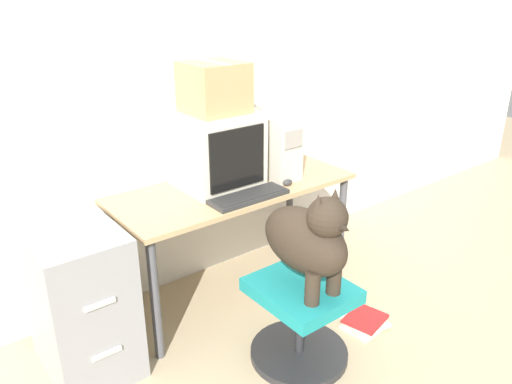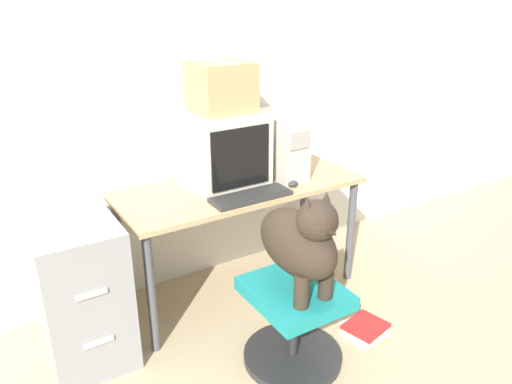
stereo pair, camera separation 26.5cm
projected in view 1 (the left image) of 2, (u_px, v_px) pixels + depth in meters
ground_plane at (265, 313)px, 3.02m from camera, size 12.00×12.00×0.00m
wall_back at (197, 81)px, 3.02m from camera, size 8.00×0.05×2.60m
desk at (234, 200)px, 3.00m from camera, size 1.47×0.61×0.73m
crt_monitor at (216, 149)px, 2.90m from camera, size 0.44×0.42×0.44m
pc_tower at (269, 144)px, 3.09m from camera, size 0.18×0.45×0.38m
keyboard at (249, 196)px, 2.78m from camera, size 0.46×0.16×0.03m
computer_mouse at (288, 183)px, 2.96m from camera, size 0.07×0.04×0.04m
office_chair at (300, 318)px, 2.58m from camera, size 0.52×0.52×0.45m
dog at (309, 238)px, 2.37m from camera, size 0.26×0.53×0.55m
filing_cabinet at (81, 300)px, 2.47m from camera, size 0.41×0.58×0.78m
cardboard_box at (214, 88)px, 2.77m from camera, size 0.32×0.32×0.28m
book_stack_floor at (365, 322)px, 2.89m from camera, size 0.27×0.24×0.06m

